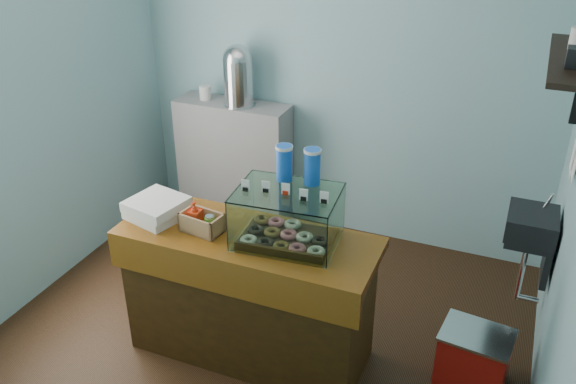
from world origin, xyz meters
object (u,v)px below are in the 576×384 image
at_px(counter, 249,295).
at_px(coffee_urn, 238,74).
at_px(red_cooler, 474,357).
at_px(display_case, 289,212).

relative_size(counter, coffee_urn, 3.13).
xyz_separation_m(coffee_urn, red_cooler, (2.21, -1.28, -1.18)).
relative_size(display_case, red_cooler, 1.38).
height_order(counter, display_case, display_case).
xyz_separation_m(display_case, red_cooler, (1.15, 0.21, -0.89)).
height_order(display_case, coffee_urn, coffee_urn).
distance_m(display_case, red_cooler, 1.47).
bearing_deg(counter, display_case, 16.39).
distance_m(counter, display_case, 0.67).
bearing_deg(red_cooler, counter, -161.84).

